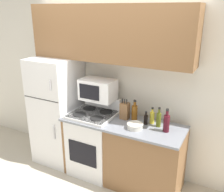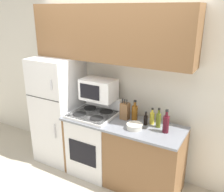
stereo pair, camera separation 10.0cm
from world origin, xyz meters
The scene contains 14 objects.
ground_plane centered at (0.00, 0.00, 0.00)m, with size 12.00×12.00×0.00m, color beige.
wall_back centered at (0.00, 0.69, 1.27)m, with size 8.00×0.05×2.55m.
lower_cabinets centered at (0.32, 0.29, 0.45)m, with size 1.65×0.62×0.91m.
refrigerator centered at (-0.82, 0.33, 0.83)m, with size 0.65×0.68×1.66m.
upper_cabinets centered at (0.00, 0.49, 2.03)m, with size 2.29×0.35×0.73m.
stove centered at (-0.14, 0.28, 0.49)m, with size 0.62×0.60×1.10m.
microwave centered at (-0.13, 0.41, 1.26)m, with size 0.49×0.31×0.30m.
knife_block centered at (0.30, 0.40, 1.02)m, with size 0.11×0.10×0.29m.
bowl centered at (0.54, 0.18, 0.95)m, with size 0.21×0.21×0.07m.
bottle_wine_red centered at (0.91, 0.29, 1.03)m, with size 0.08×0.08×0.30m.
bottle_cooking_spray centered at (0.68, 0.43, 0.99)m, with size 0.06×0.06×0.22m.
bottle_olive_oil centered at (0.78, 0.38, 1.01)m, with size 0.06×0.06×0.26m.
bottle_whiskey centered at (0.43, 0.43, 1.02)m, with size 0.08×0.08×0.28m.
bottle_soy_sauce centered at (0.61, 0.36, 0.98)m, with size 0.05×0.05×0.18m.
Camera 2 is at (1.69, -2.40, 2.34)m, focal length 40.00 mm.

